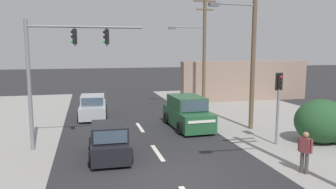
{
  "coord_description": "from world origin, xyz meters",
  "views": [
    {
      "loc": [
        -3.03,
        -11.09,
        4.7
      ],
      "look_at": [
        0.74,
        4.0,
        2.52
      ],
      "focal_mm": 35.0,
      "sensor_mm": 36.0,
      "label": 1
    }
  ],
  "objects_px": {
    "suv_receding_far": "(187,113)",
    "hatchback_oncoming_near": "(109,141)",
    "sedan_kerbside_parked": "(93,107)",
    "utility_pole_background_right": "(202,48)",
    "traffic_signal_mast": "(58,61)",
    "utility_pole_midground_right": "(252,38)",
    "pedestrian_at_kerb": "(305,150)",
    "pedestal_signal_right_kerb": "(278,96)"
  },
  "relations": [
    {
      "from": "sedan_kerbside_parked",
      "to": "utility_pole_background_right",
      "type": "bearing_deg",
      "value": 12.88
    },
    {
      "from": "traffic_signal_mast",
      "to": "sedan_kerbside_parked",
      "type": "bearing_deg",
      "value": 76.96
    },
    {
      "from": "utility_pole_midground_right",
      "to": "pedestrian_at_kerb",
      "type": "relative_size",
      "value": 6.06
    },
    {
      "from": "utility_pole_background_right",
      "to": "traffic_signal_mast",
      "type": "height_order",
      "value": "utility_pole_background_right"
    },
    {
      "from": "utility_pole_background_right",
      "to": "sedan_kerbside_parked",
      "type": "distance_m",
      "value": 9.77
    },
    {
      "from": "utility_pole_midground_right",
      "to": "pedestrian_at_kerb",
      "type": "bearing_deg",
      "value": -100.93
    },
    {
      "from": "pedestal_signal_right_kerb",
      "to": "pedestrian_at_kerb",
      "type": "bearing_deg",
      "value": -107.08
    },
    {
      "from": "utility_pole_background_right",
      "to": "suv_receding_far",
      "type": "relative_size",
      "value": 1.92
    },
    {
      "from": "utility_pole_background_right",
      "to": "pedestrian_at_kerb",
      "type": "distance_m",
      "value": 15.06
    },
    {
      "from": "pedestal_signal_right_kerb",
      "to": "utility_pole_background_right",
      "type": "bearing_deg",
      "value": 89.83
    },
    {
      "from": "utility_pole_background_right",
      "to": "pedestal_signal_right_kerb",
      "type": "relative_size",
      "value": 2.48
    },
    {
      "from": "suv_receding_far",
      "to": "hatchback_oncoming_near",
      "type": "height_order",
      "value": "suv_receding_far"
    },
    {
      "from": "hatchback_oncoming_near",
      "to": "utility_pole_background_right",
      "type": "bearing_deg",
      "value": 52.84
    },
    {
      "from": "utility_pole_background_right",
      "to": "hatchback_oncoming_near",
      "type": "bearing_deg",
      "value": -127.16
    },
    {
      "from": "utility_pole_background_right",
      "to": "traffic_signal_mast",
      "type": "relative_size",
      "value": 1.47
    },
    {
      "from": "suv_receding_far",
      "to": "hatchback_oncoming_near",
      "type": "relative_size",
      "value": 1.25
    },
    {
      "from": "suv_receding_far",
      "to": "sedan_kerbside_parked",
      "type": "height_order",
      "value": "suv_receding_far"
    },
    {
      "from": "utility_pole_midground_right",
      "to": "suv_receding_far",
      "type": "height_order",
      "value": "utility_pole_midground_right"
    },
    {
      "from": "sedan_kerbside_parked",
      "to": "pedestrian_at_kerb",
      "type": "bearing_deg",
      "value": -59.06
    },
    {
      "from": "pedestrian_at_kerb",
      "to": "sedan_kerbside_parked",
      "type": "bearing_deg",
      "value": 120.94
    },
    {
      "from": "sedan_kerbside_parked",
      "to": "pedestrian_at_kerb",
      "type": "height_order",
      "value": "pedestrian_at_kerb"
    },
    {
      "from": "utility_pole_midground_right",
      "to": "hatchback_oncoming_near",
      "type": "distance_m",
      "value": 10.0
    },
    {
      "from": "utility_pole_background_right",
      "to": "traffic_signal_mast",
      "type": "distance_m",
      "value": 13.61
    },
    {
      "from": "hatchback_oncoming_near",
      "to": "sedan_kerbside_parked",
      "type": "xyz_separation_m",
      "value": [
        -0.52,
        8.76,
        0.0
      ]
    },
    {
      "from": "suv_receding_far",
      "to": "sedan_kerbside_parked",
      "type": "distance_m",
      "value": 7.01
    },
    {
      "from": "pedestal_signal_right_kerb",
      "to": "sedan_kerbside_parked",
      "type": "height_order",
      "value": "pedestal_signal_right_kerb"
    },
    {
      "from": "utility_pole_background_right",
      "to": "suv_receding_far",
      "type": "distance_m",
      "value": 8.16
    },
    {
      "from": "traffic_signal_mast",
      "to": "suv_receding_far",
      "type": "distance_m",
      "value": 8.15
    },
    {
      "from": "traffic_signal_mast",
      "to": "pedestal_signal_right_kerb",
      "type": "distance_m",
      "value": 10.56
    },
    {
      "from": "traffic_signal_mast",
      "to": "hatchback_oncoming_near",
      "type": "xyz_separation_m",
      "value": [
        2.12,
        -1.83,
        -3.44
      ]
    },
    {
      "from": "traffic_signal_mast",
      "to": "sedan_kerbside_parked",
      "type": "distance_m",
      "value": 7.9
    },
    {
      "from": "suv_receding_far",
      "to": "hatchback_oncoming_near",
      "type": "xyz_separation_m",
      "value": [
        -4.91,
        -4.34,
        -0.18
      ]
    },
    {
      "from": "suv_receding_far",
      "to": "pedestrian_at_kerb",
      "type": "relative_size",
      "value": 2.82
    },
    {
      "from": "pedestal_signal_right_kerb",
      "to": "traffic_signal_mast",
      "type": "bearing_deg",
      "value": 169.05
    },
    {
      "from": "traffic_signal_mast",
      "to": "hatchback_oncoming_near",
      "type": "distance_m",
      "value": 4.44
    },
    {
      "from": "traffic_signal_mast",
      "to": "suv_receding_far",
      "type": "relative_size",
      "value": 1.31
    },
    {
      "from": "utility_pole_midground_right",
      "to": "traffic_signal_mast",
      "type": "distance_m",
      "value": 10.58
    },
    {
      "from": "pedestal_signal_right_kerb",
      "to": "suv_receding_far",
      "type": "distance_m",
      "value": 5.72
    },
    {
      "from": "traffic_signal_mast",
      "to": "suv_receding_far",
      "type": "bearing_deg",
      "value": 19.61
    },
    {
      "from": "pedestrian_at_kerb",
      "to": "pedestal_signal_right_kerb",
      "type": "bearing_deg",
      "value": 72.92
    },
    {
      "from": "utility_pole_midground_right",
      "to": "sedan_kerbside_parked",
      "type": "bearing_deg",
      "value": 147.34
    },
    {
      "from": "utility_pole_midground_right",
      "to": "sedan_kerbside_parked",
      "type": "height_order",
      "value": "utility_pole_midground_right"
    }
  ]
}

